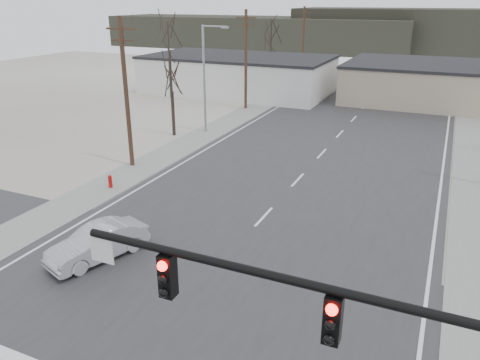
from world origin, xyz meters
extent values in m
plane|color=silver|center=(0.00, 0.00, 0.00)|extent=(140.00, 140.00, 0.00)
cube|color=#2A2A2D|center=(0.00, 15.00, 0.02)|extent=(18.00, 110.00, 0.05)
cube|color=#2A2A2D|center=(0.00, 0.00, 0.02)|extent=(90.00, 10.00, 0.04)
cube|color=gray|center=(-10.60, 20.00, 0.03)|extent=(3.00, 90.00, 0.06)
cube|color=gray|center=(10.60, 20.00, 0.03)|extent=(3.00, 90.00, 0.06)
cylinder|color=black|center=(5.60, -6.20, 6.20)|extent=(8.40, 0.18, 0.18)
cube|color=black|center=(6.80, -6.20, 5.60)|extent=(0.32, 0.30, 1.00)
cube|color=black|center=(3.30, -6.20, 5.60)|extent=(0.32, 0.30, 1.00)
sphere|color=#FF0C05|center=(6.80, -6.37, 5.92)|extent=(0.22, 0.22, 0.22)
sphere|color=#FF0C05|center=(3.30, -6.37, 5.92)|extent=(0.22, 0.22, 0.22)
cube|color=silver|center=(1.60, -6.20, 5.80)|extent=(0.60, 0.04, 0.60)
cylinder|color=#A50C0C|center=(-10.20, 8.00, 0.35)|extent=(0.24, 0.24, 0.70)
sphere|color=#A50C0C|center=(-10.20, 8.00, 0.75)|extent=(0.24, 0.24, 0.24)
cube|color=silver|center=(-16.00, 40.00, 2.10)|extent=(22.00, 12.00, 4.20)
cube|color=black|center=(-16.00, 40.00, 4.35)|extent=(22.30, 12.30, 0.30)
cube|color=tan|center=(10.00, 44.00, 2.00)|extent=(26.00, 14.00, 4.00)
cube|color=black|center=(10.00, 44.00, 4.15)|extent=(26.30, 14.30, 0.30)
cylinder|color=#472C21|center=(-11.50, 12.00, 5.00)|extent=(0.30, 0.30, 10.00)
cube|color=#472C21|center=(-11.50, 12.00, 9.20)|extent=(2.20, 0.12, 0.12)
cube|color=#472C21|center=(-11.50, 12.00, 8.50)|extent=(1.60, 0.12, 0.12)
cylinder|color=#472C21|center=(-11.50, 32.00, 5.00)|extent=(0.30, 0.30, 10.00)
cube|color=#472C21|center=(-11.50, 32.00, 9.20)|extent=(2.20, 0.12, 0.12)
cube|color=#472C21|center=(-11.50, 32.00, 8.50)|extent=(1.60, 0.12, 0.12)
cylinder|color=#472C21|center=(-11.50, 52.00, 5.00)|extent=(0.30, 0.30, 10.00)
cube|color=#472C21|center=(-11.50, 52.00, 9.20)|extent=(2.20, 0.12, 0.12)
cube|color=#472C21|center=(-11.50, 52.00, 8.50)|extent=(1.60, 0.12, 0.12)
cylinder|color=gray|center=(-11.00, 22.00, 4.50)|extent=(0.20, 0.20, 9.00)
cylinder|color=gray|center=(-10.00, 22.00, 8.90)|extent=(2.00, 0.12, 0.12)
cube|color=gray|center=(-9.00, 22.00, 8.85)|extent=(0.60, 0.25, 0.18)
cylinder|color=#33281F|center=(-13.00, 20.00, 1.88)|extent=(0.28, 0.28, 3.75)
cylinder|color=#33281F|center=(-13.00, 20.00, 5.25)|extent=(0.14, 0.14, 3.75)
cylinder|color=#33281F|center=(-14.00, 46.00, 2.25)|extent=(0.28, 0.28, 4.50)
cylinder|color=#33281F|center=(-14.00, 46.00, 6.30)|extent=(0.14, 0.14, 4.50)
cylinder|color=#33281F|center=(-22.00, 34.00, 2.25)|extent=(0.28, 0.28, 4.50)
cylinder|color=#33281F|center=(-22.00, 34.00, 6.30)|extent=(0.14, 0.14, 4.50)
cube|color=#333026|center=(-35.00, 92.00, 3.50)|extent=(70.00, 18.00, 7.00)
imported|color=#A2A6AC|center=(-5.24, 0.99, 0.80)|extent=(3.02, 4.86, 1.51)
imported|color=black|center=(1.49, 50.68, 0.73)|extent=(2.21, 4.83, 1.37)
imported|color=black|center=(-7.03, 59.03, 0.80)|extent=(2.91, 4.74, 1.51)
camera|label=1|loc=(8.11, -13.23, 11.01)|focal=35.00mm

